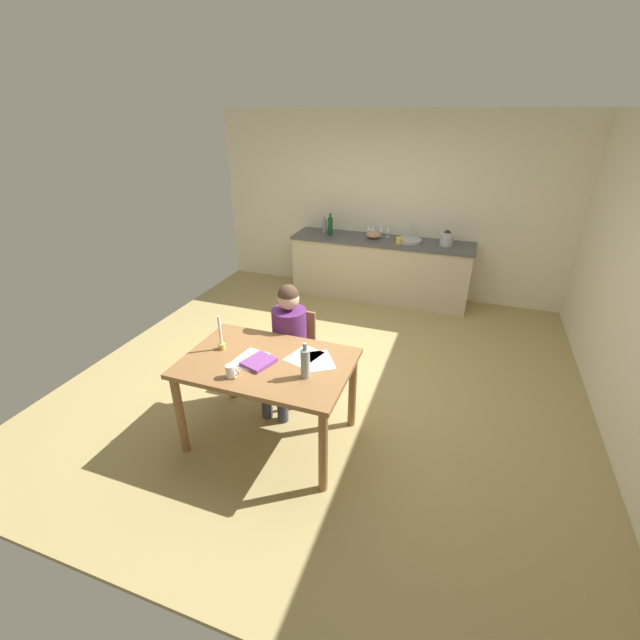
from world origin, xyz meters
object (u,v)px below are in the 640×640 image
coffee_mug (231,371)px  book_magazine (259,362)px  bottle_vinegar (330,226)px  wine_glass_back_right (369,228)px  wine_glass_near_sink (388,230)px  wine_glass_by_kettle (381,229)px  person_seated (287,339)px  wine_glass_back_left (373,228)px  sink_unit (409,240)px  wine_bottle_on_table (305,363)px  bottle_oil (325,226)px  dining_table (268,372)px  chair_at_table (294,350)px  mixing_bowl (374,235)px  stovetop_kettle (447,238)px  teacup_on_counter (399,241)px  candlestick (221,340)px

coffee_mug → book_magazine: size_ratio=0.47×
bottle_vinegar → wine_glass_back_right: bottle_vinegar is taller
wine_glass_near_sink → wine_glass_by_kettle: same height
person_seated → wine_glass_back_left: person_seated is taller
sink_unit → wine_glass_near_sink: size_ratio=2.34×
person_seated → wine_glass_back_right: (0.04, 2.95, 0.33)m
wine_bottle_on_table → bottle_vinegar: (-0.94, 3.41, 0.13)m
coffee_mug → wine_bottle_on_table: 0.56m
bottle_oil → wine_glass_back_left: bearing=7.0°
person_seated → dining_table: bearing=-82.5°
chair_at_table → mixing_bowl: size_ratio=4.00×
bottle_oil → stovetop_kettle: (1.79, -0.06, -0.01)m
wine_bottle_on_table → wine_glass_by_kettle: bearing=93.5°
dining_table → stovetop_kettle: 3.53m
stovetop_kettle → wine_glass_near_sink: stovetop_kettle is taller
wine_glass_back_left → teacup_on_counter: 0.54m
chair_at_table → book_magazine: bearing=-88.0°
wine_glass_by_kettle → wine_glass_back_right: bearing=180.0°
wine_bottle_on_table → teacup_on_counter: (0.10, 3.29, 0.04)m
coffee_mug → wine_glass_back_left: bearing=87.3°
bottle_vinegar → stovetop_kettle: 1.67m
dining_table → book_magazine: 0.14m
sink_unit → bottle_oil: 1.28m
chair_at_table → coffee_mug: coffee_mug is taller
chair_at_table → candlestick: bearing=-119.5°
sink_unit → stovetop_kettle: bearing=-0.5°
bottle_oil → wine_glass_by_kettle: 0.85m
candlestick → wine_glass_by_kettle: bearing=80.3°
book_magazine → wine_glass_by_kettle: wine_glass_by_kettle is taller
chair_at_table → person_seated: 0.25m
wine_bottle_on_table → stovetop_kettle: size_ratio=1.32×
book_magazine → wine_glass_back_right: bearing=107.6°
sink_unit → bottle_vinegar: bearing=-178.3°
bottle_oil → mixing_bowl: 0.77m
chair_at_table → teacup_on_counter: size_ratio=7.67×
coffee_mug → wine_bottle_on_table: wine_bottle_on_table is taller
person_seated → bottle_oil: size_ratio=4.89×
coffee_mug → bottle_oil: (-0.54, 3.69, 0.17)m
book_magazine → mixing_bowl: 3.42m
stovetop_kettle → wine_bottle_on_table: bearing=-101.9°
candlestick → wine_glass_back_right: (0.40, 3.45, 0.14)m
sink_unit → mixing_bowl: 0.51m
person_seated → book_magazine: bearing=-87.4°
coffee_mug → bottle_oil: 3.74m
candlestick → wine_glass_by_kettle: candlestick is taller
book_magazine → stovetop_kettle: bearing=89.2°
stovetop_kettle → book_magazine: bearing=-108.5°
bottle_oil → wine_glass_back_left: 0.73m
book_magazine → wine_glass_by_kettle: (0.19, 3.54, 0.21)m
bottle_oil → wine_glass_near_sink: size_ratio=1.59×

